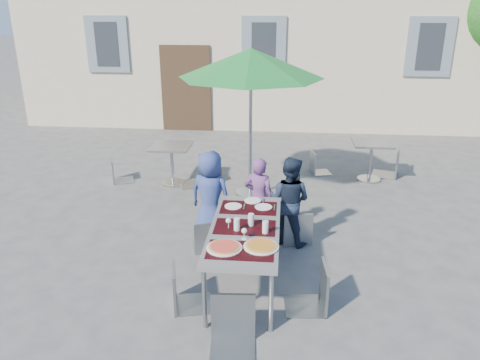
# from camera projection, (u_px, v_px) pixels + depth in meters

# --- Properties ---
(ground) EXTENTS (90.00, 90.00, 0.00)m
(ground) POSITION_uv_depth(u_px,v_px,m) (229.00, 297.00, 5.41)
(ground) COLOR #4B4A4D
(ground) RESTS_ON ground
(dining_table) EXTENTS (0.80, 1.85, 0.76)m
(dining_table) POSITION_uv_depth(u_px,v_px,m) (245.00, 231.00, 5.43)
(dining_table) COLOR #4A4A4F
(dining_table) RESTS_ON ground
(pizza_near_left) EXTENTS (0.38, 0.38, 0.03)m
(pizza_near_left) POSITION_uv_depth(u_px,v_px,m) (224.00, 247.00, 4.93)
(pizza_near_left) COLOR white
(pizza_near_left) RESTS_ON dining_table
(pizza_near_right) EXTENTS (0.38, 0.38, 0.03)m
(pizza_near_right) POSITION_uv_depth(u_px,v_px,m) (261.00, 246.00, 4.96)
(pizza_near_right) COLOR white
(pizza_near_right) RESTS_ON dining_table
(glassware) EXTENTS (0.49, 0.40, 0.15)m
(glassware) POSITION_uv_depth(u_px,v_px,m) (248.00, 224.00, 5.31)
(glassware) COLOR silver
(glassware) RESTS_ON dining_table
(place_settings) EXTENTS (0.64, 0.42, 0.01)m
(place_settings) POSITION_uv_depth(u_px,v_px,m) (250.00, 204.00, 6.00)
(place_settings) COLOR white
(place_settings) RESTS_ON dining_table
(child_0) EXTENTS (0.73, 0.59, 1.29)m
(child_0) POSITION_uv_depth(u_px,v_px,m) (211.00, 195.00, 6.58)
(child_0) COLOR navy
(child_0) RESTS_ON ground
(child_1) EXTENTS (0.50, 0.39, 1.20)m
(child_1) POSITION_uv_depth(u_px,v_px,m) (259.00, 198.00, 6.60)
(child_1) COLOR #663A78
(child_1) RESTS_ON ground
(child_2) EXTENTS (0.70, 0.56, 1.26)m
(child_2) POSITION_uv_depth(u_px,v_px,m) (289.00, 201.00, 6.45)
(child_2) COLOR #1A253A
(child_2) RESTS_ON ground
(chair_0) EXTENTS (0.48, 0.49, 0.86)m
(chair_0) POSITION_uv_depth(u_px,v_px,m) (207.00, 217.00, 6.25)
(chair_0) COLOR gray
(chair_0) RESTS_ON ground
(chair_1) EXTENTS (0.53, 0.54, 1.05)m
(chair_1) POSITION_uv_depth(u_px,v_px,m) (249.00, 200.00, 6.50)
(chair_1) COLOR gray
(chair_1) RESTS_ON ground
(chair_2) EXTENTS (0.49, 0.50, 0.92)m
(chair_2) POSITION_uv_depth(u_px,v_px,m) (297.00, 208.00, 6.44)
(chair_2) COLOR #8E9499
(chair_2) RESTS_ON ground
(chair_3) EXTENTS (0.50, 0.49, 0.92)m
(chair_3) POSITION_uv_depth(u_px,v_px,m) (182.00, 264.00, 5.06)
(chair_3) COLOR gray
(chair_3) RESTS_ON ground
(chair_4) EXTENTS (0.47, 0.47, 0.98)m
(chair_4) POSITION_uv_depth(u_px,v_px,m) (316.00, 262.00, 5.02)
(chair_4) COLOR gray
(chair_4) RESTS_ON ground
(chair_5) EXTENTS (0.47, 0.48, 1.00)m
(chair_5) POSITION_uv_depth(u_px,v_px,m) (232.00, 295.00, 4.43)
(chair_5) COLOR gray
(chair_5) RESTS_ON ground
(patio_umbrella) EXTENTS (2.35, 2.35, 2.53)m
(patio_umbrella) POSITION_uv_depth(u_px,v_px,m) (251.00, 65.00, 7.40)
(patio_umbrella) COLOR #B2B5BA
(patio_umbrella) RESTS_ON ground
(cafe_table_0) EXTENTS (0.71, 0.71, 0.76)m
(cafe_table_0) POSITION_uv_depth(u_px,v_px,m) (172.00, 158.00, 8.60)
(cafe_table_0) COLOR #B2B5BA
(cafe_table_0) RESTS_ON ground
(bg_chair_l_0) EXTENTS (0.50, 0.50, 0.85)m
(bg_chair_l_0) POSITION_uv_depth(u_px,v_px,m) (116.00, 157.00, 8.74)
(bg_chair_l_0) COLOR gray
(bg_chair_l_0) RESTS_ON ground
(bg_chair_r_0) EXTENTS (0.57, 0.57, 0.98)m
(bg_chair_r_0) POSITION_uv_depth(u_px,v_px,m) (196.00, 155.00, 8.58)
(bg_chair_r_0) COLOR gray
(bg_chair_r_0) RESTS_ON ground
(cafe_table_1) EXTENTS (0.72, 0.72, 0.77)m
(cafe_table_1) POSITION_uv_depth(u_px,v_px,m) (371.00, 154.00, 8.78)
(cafe_table_1) COLOR #B2B5BA
(cafe_table_1) RESTS_ON ground
(bg_chair_l_1) EXTENTS (0.45, 0.45, 0.84)m
(bg_chair_l_1) POSITION_uv_depth(u_px,v_px,m) (318.00, 150.00, 9.18)
(bg_chair_l_1) COLOR gray
(bg_chair_l_1) RESTS_ON ground
(bg_chair_r_1) EXTENTS (0.58, 0.58, 1.05)m
(bg_chair_r_1) POSITION_uv_depth(u_px,v_px,m) (394.00, 145.00, 8.99)
(bg_chair_r_1) COLOR gray
(bg_chair_r_1) RESTS_ON ground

